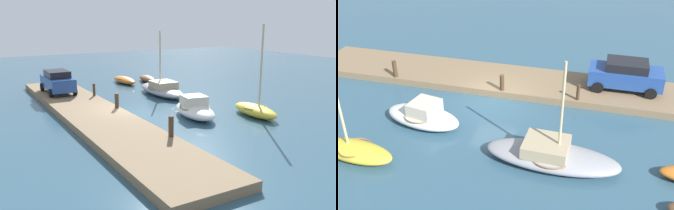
# 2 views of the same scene
# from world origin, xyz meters

# --- Properties ---
(ground_plane) EXTENTS (84.00, 84.00, 0.00)m
(ground_plane) POSITION_xyz_m (0.00, 0.00, 0.00)
(ground_plane) COLOR #33566B
(dock_platform) EXTENTS (25.05, 3.82, 0.42)m
(dock_platform) POSITION_xyz_m (0.00, -2.37, 0.21)
(dock_platform) COLOR #846B4C
(dock_platform) RESTS_ON ground_plane
(sailboat_grey) EXTENTS (6.15, 2.38, 5.07)m
(sailboat_grey) POSITION_xyz_m (-4.13, 4.78, 0.49)
(sailboat_grey) COLOR #939399
(sailboat_grey) RESTS_ON ground_plane
(motorboat_white) EXTENTS (4.47, 2.61, 1.36)m
(motorboat_white) POSITION_xyz_m (2.81, 3.23, 0.52)
(motorboat_white) COLOR white
(motorboat_white) RESTS_ON ground_plane
(rowboat_yellow) EXTENTS (3.97, 1.82, 5.75)m
(rowboat_yellow) POSITION_xyz_m (4.57, 6.66, 0.43)
(rowboat_yellow) COLOR gold
(rowboat_yellow) RESTS_ON ground_plane
(mooring_post_west) EXTENTS (0.19, 0.19, 0.92)m
(mooring_post_west) POSITION_xyz_m (-4.70, -0.71, 0.88)
(mooring_post_west) COLOR #47331E
(mooring_post_west) RESTS_ON dock_platform
(mooring_post_mid_west) EXTENTS (0.26, 0.26, 0.96)m
(mooring_post_mid_west) POSITION_xyz_m (-0.33, -0.71, 0.90)
(mooring_post_mid_west) COLOR #47331E
(mooring_post_mid_west) RESTS_ON dock_platform
(mooring_post_mid_east) EXTENTS (0.26, 0.26, 1.04)m
(mooring_post_mid_east) POSITION_xyz_m (6.52, -0.71, 0.94)
(mooring_post_mid_east) COLOR #47331E
(mooring_post_mid_east) RESTS_ON dock_platform
(parked_car) EXTENTS (4.15, 2.01, 1.75)m
(parked_car) POSITION_xyz_m (-7.17, -2.75, 1.33)
(parked_car) COLOR #234793
(parked_car) RESTS_ON dock_platform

